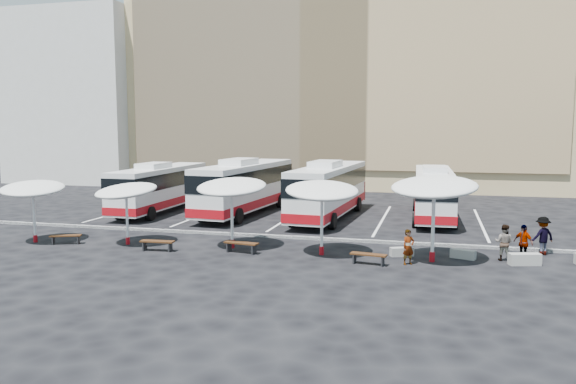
% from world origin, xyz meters
% --- Properties ---
extents(ground, '(120.00, 120.00, 0.00)m').
position_xyz_m(ground, '(0.00, 0.00, 0.00)').
color(ground, black).
rests_on(ground, ground).
extents(sandstone_building, '(42.00, 18.25, 29.60)m').
position_xyz_m(sandstone_building, '(0.00, 31.87, 12.63)').
color(sandstone_building, tan).
rests_on(sandstone_building, ground).
extents(apartment_block, '(14.00, 14.00, 18.00)m').
position_xyz_m(apartment_block, '(-28.00, 28.00, 9.00)').
color(apartment_block, silver).
rests_on(apartment_block, ground).
extents(curb_divider, '(34.00, 0.25, 0.15)m').
position_xyz_m(curb_divider, '(0.00, 0.50, 0.07)').
color(curb_divider, black).
rests_on(curb_divider, ground).
extents(bay_lines, '(24.15, 12.00, 0.01)m').
position_xyz_m(bay_lines, '(0.00, 8.00, 0.01)').
color(bay_lines, white).
rests_on(bay_lines, ground).
extents(bus_0, '(2.62, 11.01, 3.49)m').
position_xyz_m(bus_0, '(-9.41, 7.42, 1.78)').
color(bus_0, white).
rests_on(bus_0, ground).
extents(bus_1, '(3.56, 12.25, 3.83)m').
position_xyz_m(bus_1, '(-3.35, 8.08, 1.96)').
color(bus_1, white).
rests_on(bus_1, ground).
extents(bus_2, '(3.35, 12.11, 3.80)m').
position_xyz_m(bus_2, '(2.52, 7.74, 1.94)').
color(bus_2, white).
rests_on(bus_2, ground).
extents(bus_3, '(2.83, 11.05, 3.48)m').
position_xyz_m(bus_3, '(9.12, 9.17, 1.78)').
color(bus_3, white).
rests_on(bus_3, ground).
extents(sunshade_0, '(4.14, 4.16, 3.28)m').
position_xyz_m(sunshade_0, '(-10.76, -3.77, 2.79)').
color(sunshade_0, white).
rests_on(sunshade_0, ground).
extents(sunshade_1, '(3.96, 3.98, 3.22)m').
position_xyz_m(sunshade_1, '(-5.84, -3.03, 2.73)').
color(sunshade_1, white).
rests_on(sunshade_1, ground).
extents(sunshade_2, '(3.51, 3.55, 3.56)m').
position_xyz_m(sunshade_2, '(-0.40, -2.47, 3.02)').
color(sunshade_2, white).
rests_on(sunshade_2, ground).
extents(sunshade_3, '(4.27, 4.30, 3.55)m').
position_xyz_m(sunshade_3, '(4.16, -2.83, 3.01)').
color(sunshade_3, white).
rests_on(sunshade_3, ground).
extents(sunshade_4, '(4.66, 4.69, 3.91)m').
position_xyz_m(sunshade_4, '(9.16, -2.87, 3.32)').
color(sunshade_4, white).
rests_on(sunshade_4, ground).
extents(wood_bench_0, '(1.57, 0.97, 0.47)m').
position_xyz_m(wood_bench_0, '(-8.92, -3.80, 0.36)').
color(wood_bench_0, black).
rests_on(wood_bench_0, ground).
extents(wood_bench_1, '(1.67, 0.55, 0.50)m').
position_xyz_m(wood_bench_1, '(-3.64, -4.06, 0.39)').
color(wood_bench_1, black).
rests_on(wood_bench_1, ground).
extents(wood_bench_2, '(1.72, 0.69, 0.51)m').
position_xyz_m(wood_bench_2, '(0.40, -3.41, 0.39)').
color(wood_bench_2, black).
rests_on(wood_bench_2, ground).
extents(wood_bench_3, '(1.62, 0.66, 0.48)m').
position_xyz_m(wood_bench_3, '(6.49, -4.14, 0.37)').
color(wood_bench_3, black).
rests_on(wood_bench_3, ground).
extents(conc_bench_0, '(1.13, 0.77, 0.40)m').
position_xyz_m(conc_bench_0, '(7.80, -2.12, 0.20)').
color(conc_bench_0, gray).
rests_on(conc_bench_0, ground).
extents(conc_bench_1, '(1.17, 0.74, 0.41)m').
position_xyz_m(conc_bench_1, '(10.52, -1.93, 0.21)').
color(conc_bench_1, gray).
rests_on(conc_bench_1, ground).
extents(conc_bench_2, '(1.40, 0.80, 0.50)m').
position_xyz_m(conc_bench_2, '(13.04, -2.47, 0.25)').
color(conc_bench_2, gray).
rests_on(conc_bench_2, ground).
extents(passenger_0, '(0.67, 0.63, 1.54)m').
position_xyz_m(passenger_0, '(8.16, -3.70, 0.77)').
color(passenger_0, black).
rests_on(passenger_0, ground).
extents(passenger_1, '(0.95, 0.84, 1.64)m').
position_xyz_m(passenger_1, '(12.25, -1.88, 0.82)').
color(passenger_1, black).
rests_on(passenger_1, ground).
extents(passenger_2, '(0.98, 0.95, 1.64)m').
position_xyz_m(passenger_2, '(13.06, -1.71, 0.82)').
color(passenger_2, black).
rests_on(passenger_2, ground).
extents(passenger_3, '(1.34, 1.17, 1.80)m').
position_xyz_m(passenger_3, '(14.09, -0.20, 0.90)').
color(passenger_3, black).
rests_on(passenger_3, ground).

